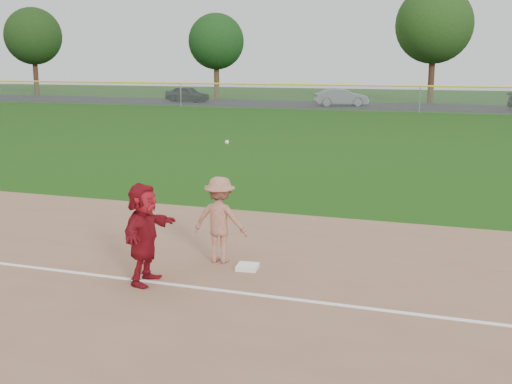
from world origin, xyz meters
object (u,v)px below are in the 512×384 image
(first_base, at_px, (247,267))
(car_left, at_px, (187,94))
(base_runner, at_px, (144,233))
(car_mid, at_px, (341,97))

(first_base, distance_m, car_left, 50.59)
(first_base, height_order, base_runner, base_runner)
(first_base, height_order, car_left, car_left)
(base_runner, distance_m, car_left, 51.13)
(first_base, distance_m, base_runner, 2.14)
(first_base, height_order, car_mid, car_mid)
(car_left, xyz_separation_m, car_mid, (15.02, -0.73, 0.02))
(first_base, relative_size, base_runner, 0.22)
(car_mid, bearing_deg, car_left, 65.50)
(base_runner, xyz_separation_m, car_left, (-20.81, 46.70, -0.18))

